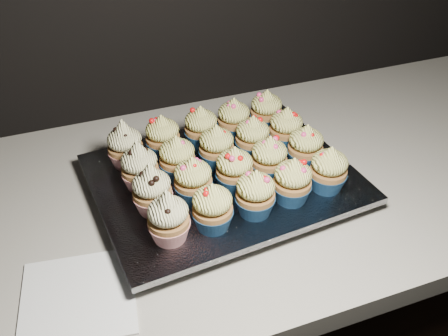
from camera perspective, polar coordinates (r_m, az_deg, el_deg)
name	(u,v)px	position (r m, az deg, el deg)	size (l,w,h in m)	color
worktop	(176,203)	(0.90, -5.50, -3.99)	(2.44, 0.64, 0.04)	beige
napkin	(78,297)	(0.75, -16.32, -13.97)	(0.16, 0.16, 0.00)	white
baking_tray	(224,186)	(0.88, 0.00, -2.02)	(0.40, 0.31, 0.02)	black
foil_lining	(224,178)	(0.87, 0.00, -1.15)	(0.44, 0.34, 0.01)	silver
cupcake_0	(168,218)	(0.73, -6.37, -5.71)	(0.06, 0.06, 0.10)	#A7171B
cupcake_1	(212,208)	(0.75, -1.33, -4.56)	(0.06, 0.06, 0.08)	navy
cupcake_2	(255,194)	(0.77, 3.61, -2.97)	(0.06, 0.06, 0.08)	navy
cupcake_3	(292,181)	(0.80, 7.83, -1.53)	(0.06, 0.06, 0.08)	navy
cupcake_4	(329,170)	(0.84, 11.86, -0.21)	(0.06, 0.06, 0.08)	navy
cupcake_5	(152,190)	(0.78, -8.23, -2.52)	(0.06, 0.06, 0.10)	#A7171B
cupcake_6	(193,180)	(0.80, -3.55, -1.42)	(0.06, 0.06, 0.08)	navy
cupcake_7	(235,170)	(0.82, 1.21, -0.20)	(0.06, 0.06, 0.08)	navy
cupcake_8	(269,159)	(0.85, 5.17, 1.03)	(0.06, 0.06, 0.08)	navy
cupcake_9	(305,147)	(0.88, 9.29, 2.39)	(0.06, 0.06, 0.08)	navy
cupcake_10	(140,167)	(0.83, -9.62, 0.12)	(0.06, 0.06, 0.10)	#A7171B
cupcake_11	(177,158)	(0.85, -5.36, 1.10)	(0.06, 0.06, 0.08)	navy
cupcake_12	(217,147)	(0.87, -0.86, 2.40)	(0.06, 0.06, 0.08)	navy
cupcake_13	(253,138)	(0.90, 3.28, 3.48)	(0.06, 0.06, 0.08)	navy
cupcake_14	(286,129)	(0.93, 7.08, 4.47)	(0.06, 0.06, 0.08)	navy
cupcake_15	(125,145)	(0.89, -11.23, 2.54)	(0.06, 0.06, 0.10)	#A7171B
cupcake_16	(163,137)	(0.91, -7.01, 3.54)	(0.06, 0.06, 0.08)	navy
cupcake_17	(201,128)	(0.93, -2.63, 4.63)	(0.06, 0.06, 0.08)	navy
cupcake_18	(234,119)	(0.95, 1.13, 5.59)	(0.06, 0.06, 0.08)	navy
cupcake_19	(266,111)	(0.98, 4.84, 6.52)	(0.06, 0.06, 0.08)	navy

